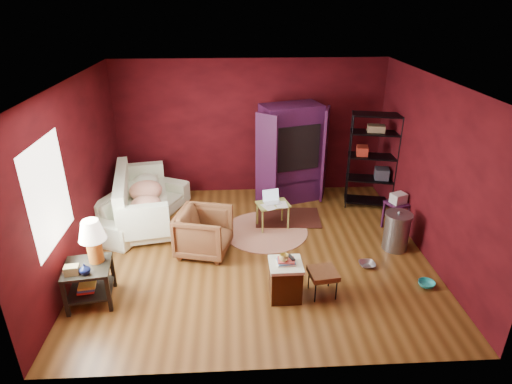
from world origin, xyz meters
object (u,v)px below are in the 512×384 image
tv_armoire (291,152)px  wire_shelving (373,157)px  sofa (140,200)px  hamper (285,279)px  side_table (90,254)px  laptop_desk (273,206)px  armchair (204,230)px

tv_armoire → wire_shelving: bearing=-30.6°
sofa → tv_armoire: 3.08m
sofa → hamper: bearing=-109.7°
sofa → side_table: (-0.20, -2.26, 0.29)m
hamper → laptop_desk: 2.01m
armchair → laptop_desk: 1.43m
side_table → wire_shelving: (4.68, 2.69, 0.32)m
laptop_desk → tv_armoire: (0.46, 1.18, 0.60)m
laptop_desk → side_table: bearing=-158.4°
wire_shelving → sofa: bearing=-162.4°
wire_shelving → hamper: bearing=-113.7°
side_table → tv_armoire: size_ratio=0.61×
sofa → side_table: bearing=-160.6°
side_table → sofa: bearing=84.9°
hamper → side_table: bearing=177.5°
side_table → wire_shelving: 5.41m
side_table → laptop_desk: side_table is taller
armchair → wire_shelving: 3.65m
side_table → armchair: bearing=37.3°
side_table → laptop_desk: (2.66, 1.89, -0.29)m
sofa → laptop_desk: (2.45, -0.38, 0.00)m
armchair → side_table: size_ratio=0.69×
sofa → wire_shelving: wire_shelving is taller
tv_armoire → wire_shelving: tv_armoire is taller
sofa → hamper: 3.42m
sofa → side_table: side_table is taller
armchair → wire_shelving: size_ratio=0.44×
sofa → wire_shelving: size_ratio=1.16×
hamper → tv_armoire: bearing=81.7°
armchair → side_table: side_table is taller
side_table → wire_shelving: wire_shelving is taller
hamper → sofa: bearing=135.8°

